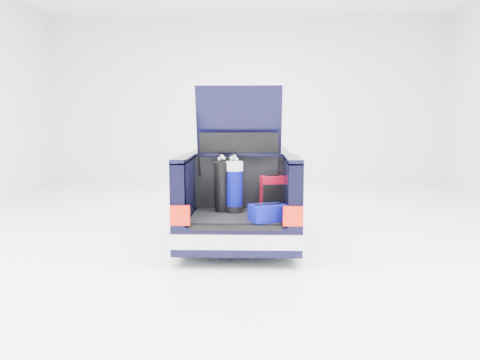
{
  "coord_description": "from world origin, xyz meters",
  "views": [
    {
      "loc": [
        0.24,
        -8.66,
        2.0
      ],
      "look_at": [
        0.0,
        -0.5,
        0.98
      ],
      "focal_mm": 38.0,
      "sensor_mm": 36.0,
      "label": 1
    }
  ],
  "objects_px": {
    "black_golf_bag": "(222,186)",
    "blue_duffel": "(268,213)",
    "car": "(241,193)",
    "red_suitcase": "(272,193)",
    "blue_golf_bag": "(234,186)"
  },
  "relations": [
    {
      "from": "car",
      "to": "blue_golf_bag",
      "type": "xyz_separation_m",
      "value": [
        -0.06,
        -1.38,
        0.31
      ]
    },
    {
      "from": "red_suitcase",
      "to": "blue_duffel",
      "type": "bearing_deg",
      "value": -110.29
    },
    {
      "from": "red_suitcase",
      "to": "blue_golf_bag",
      "type": "distance_m",
      "value": 0.6
    },
    {
      "from": "red_suitcase",
      "to": "black_golf_bag",
      "type": "relative_size",
      "value": 0.65
    },
    {
      "from": "car",
      "to": "red_suitcase",
      "type": "distance_m",
      "value": 1.31
    },
    {
      "from": "car",
      "to": "black_golf_bag",
      "type": "xyz_separation_m",
      "value": [
        -0.25,
        -1.34,
        0.31
      ]
    },
    {
      "from": "blue_duffel",
      "to": "black_golf_bag",
      "type": "bearing_deg",
      "value": 110.93
    },
    {
      "from": "black_golf_bag",
      "to": "blue_duffel",
      "type": "xyz_separation_m",
      "value": [
        0.67,
        -0.66,
        -0.27
      ]
    },
    {
      "from": "black_golf_bag",
      "to": "blue_golf_bag",
      "type": "height_order",
      "value": "blue_golf_bag"
    },
    {
      "from": "car",
      "to": "blue_duffel",
      "type": "xyz_separation_m",
      "value": [
        0.42,
        -2.01,
        0.04
      ]
    },
    {
      "from": "car",
      "to": "blue_duffel",
      "type": "relative_size",
      "value": 8.43
    },
    {
      "from": "blue_duffel",
      "to": "red_suitcase",
      "type": "bearing_deg",
      "value": 60.21
    },
    {
      "from": "black_golf_bag",
      "to": "blue_duffel",
      "type": "bearing_deg",
      "value": -29.91
    },
    {
      "from": "red_suitcase",
      "to": "blue_golf_bag",
      "type": "height_order",
      "value": "blue_golf_bag"
    },
    {
      "from": "red_suitcase",
      "to": "blue_golf_bag",
      "type": "bearing_deg",
      "value": -176.27
    }
  ]
}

